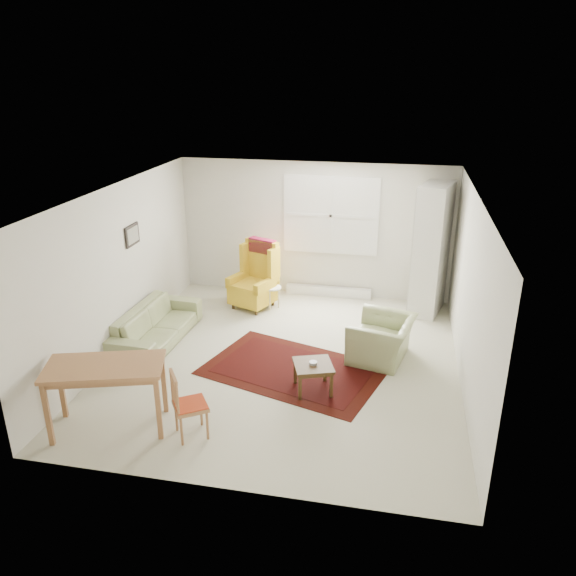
% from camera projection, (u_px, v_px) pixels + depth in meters
% --- Properties ---
extents(room, '(5.04, 5.54, 2.51)m').
position_uv_depth(room, '(288.00, 277.00, 8.00)').
color(room, beige).
rests_on(room, ground).
extents(rug, '(2.80, 2.23, 0.02)m').
position_uv_depth(rug, '(293.00, 369.00, 8.03)').
color(rug, black).
rests_on(rug, ground).
extents(sofa, '(0.84, 1.95, 0.77)m').
position_uv_depth(sofa, '(156.00, 319.00, 8.76)').
color(sofa, '#8E9865').
rests_on(sofa, ground).
extents(armchair, '(1.04, 1.13, 0.76)m').
position_uv_depth(armchair, '(382.00, 335.00, 8.23)').
color(armchair, '#8E9865').
rests_on(armchair, ground).
extents(wingback_chair, '(0.92, 0.94, 1.21)m').
position_uv_depth(wingback_chair, '(253.00, 276.00, 9.94)').
color(wingback_chair, gold).
rests_on(wingback_chair, ground).
extents(coffee_table, '(0.63, 0.63, 0.40)m').
position_uv_depth(coffee_table, '(313.00, 377.00, 7.46)').
color(coffee_table, '#3F2A13').
rests_on(coffee_table, ground).
extents(stool, '(0.37, 0.37, 0.41)m').
position_uv_depth(stool, '(273.00, 297.00, 10.05)').
color(stool, white).
rests_on(stool, ground).
extents(cabinet, '(0.69, 1.00, 2.27)m').
position_uv_depth(cabinet, '(432.00, 249.00, 9.61)').
color(cabinet, silver).
rests_on(cabinet, ground).
extents(desk, '(1.48, 1.03, 0.85)m').
position_uv_depth(desk, '(108.00, 397.00, 6.61)').
color(desk, '#9C693F').
rests_on(desk, ground).
extents(desk_chair, '(0.51, 0.51, 0.85)m').
position_uv_depth(desk_chair, '(190.00, 404.00, 6.47)').
color(desk_chair, '#9C693F').
rests_on(desk_chair, ground).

